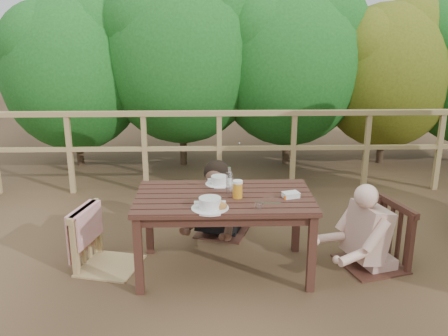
{
  "coord_description": "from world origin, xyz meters",
  "views": [
    {
      "loc": [
        -0.11,
        -3.8,
        2.09
      ],
      "look_at": [
        0.0,
        0.05,
        0.9
      ],
      "focal_mm": 39.8,
      "sensor_mm": 36.0,
      "label": 1
    }
  ],
  "objects_px": {
    "beer_glass": "(238,190)",
    "chair_far": "(222,188)",
    "butter_tub": "(291,196)",
    "soup_far": "(219,181)",
    "diner_right": "(380,198)",
    "soup_near": "(210,204)",
    "bottle": "(229,181)",
    "chair_right": "(375,209)",
    "bread_roll": "(219,206)",
    "chair_left": "(107,214)",
    "tumbler": "(259,206)",
    "table": "(224,234)",
    "woman": "(222,175)"
  },
  "relations": [
    {
      "from": "soup_near",
      "to": "butter_tub",
      "type": "distance_m",
      "value": 0.69
    },
    {
      "from": "butter_tub",
      "to": "chair_left",
      "type": "bearing_deg",
      "value": 157.34
    },
    {
      "from": "chair_far",
      "to": "butter_tub",
      "type": "distance_m",
      "value": 1.02
    },
    {
      "from": "chair_right",
      "to": "soup_near",
      "type": "relative_size",
      "value": 3.61
    },
    {
      "from": "table",
      "to": "chair_far",
      "type": "relative_size",
      "value": 1.53
    },
    {
      "from": "bottle",
      "to": "soup_near",
      "type": "bearing_deg",
      "value": -116.48
    },
    {
      "from": "chair_right",
      "to": "bottle",
      "type": "bearing_deg",
      "value": -105.86
    },
    {
      "from": "chair_far",
      "to": "chair_right",
      "type": "xyz_separation_m",
      "value": [
        1.28,
        -0.72,
        0.05
      ]
    },
    {
      "from": "bottle",
      "to": "diner_right",
      "type": "bearing_deg",
      "value": 0.44
    },
    {
      "from": "chair_left",
      "to": "beer_glass",
      "type": "bearing_deg",
      "value": -82.86
    },
    {
      "from": "chair_right",
      "to": "bread_roll",
      "type": "xyz_separation_m",
      "value": [
        -1.33,
        -0.34,
        0.18
      ]
    },
    {
      "from": "soup_far",
      "to": "bread_roll",
      "type": "bearing_deg",
      "value": -91.36
    },
    {
      "from": "soup_near",
      "to": "butter_tub",
      "type": "bearing_deg",
      "value": 18.11
    },
    {
      "from": "bread_roll",
      "to": "chair_left",
      "type": "bearing_deg",
      "value": 158.52
    },
    {
      "from": "soup_near",
      "to": "bread_roll",
      "type": "relative_size",
      "value": 2.38
    },
    {
      "from": "diner_right",
      "to": "woman",
      "type": "bearing_deg",
      "value": 44.23
    },
    {
      "from": "chair_left",
      "to": "tumbler",
      "type": "height_order",
      "value": "chair_left"
    },
    {
      "from": "woman",
      "to": "bottle",
      "type": "distance_m",
      "value": 0.77
    },
    {
      "from": "bottle",
      "to": "butter_tub",
      "type": "distance_m",
      "value": 0.51
    },
    {
      "from": "chair_right",
      "to": "butter_tub",
      "type": "distance_m",
      "value": 0.77
    },
    {
      "from": "diner_right",
      "to": "bottle",
      "type": "distance_m",
      "value": 1.28
    },
    {
      "from": "woman",
      "to": "soup_near",
      "type": "height_order",
      "value": "woman"
    },
    {
      "from": "chair_right",
      "to": "tumbler",
      "type": "distance_m",
      "value": 1.1
    },
    {
      "from": "woman",
      "to": "butter_tub",
      "type": "distance_m",
      "value": 1.01
    },
    {
      "from": "table",
      "to": "soup_far",
      "type": "bearing_deg",
      "value": 96.29
    },
    {
      "from": "chair_right",
      "to": "diner_right",
      "type": "distance_m",
      "value": 0.11
    },
    {
      "from": "chair_right",
      "to": "bread_roll",
      "type": "height_order",
      "value": "chair_right"
    },
    {
      "from": "table",
      "to": "soup_near",
      "type": "height_order",
      "value": "soup_near"
    },
    {
      "from": "diner_right",
      "to": "soup_far",
      "type": "xyz_separation_m",
      "value": [
        -1.34,
        0.24,
        0.09
      ]
    },
    {
      "from": "table",
      "to": "woman",
      "type": "relative_size",
      "value": 1.21
    },
    {
      "from": "chair_far",
      "to": "diner_right",
      "type": "distance_m",
      "value": 1.5
    },
    {
      "from": "chair_left",
      "to": "chair_right",
      "type": "xyz_separation_m",
      "value": [
        2.26,
        -0.03,
        0.02
      ]
    },
    {
      "from": "table",
      "to": "soup_far",
      "type": "distance_m",
      "value": 0.48
    },
    {
      "from": "table",
      "to": "chair_right",
      "type": "height_order",
      "value": "chair_right"
    },
    {
      "from": "chair_far",
      "to": "beer_glass",
      "type": "height_order",
      "value": "chair_far"
    },
    {
      "from": "woman",
      "to": "beer_glass",
      "type": "distance_m",
      "value": 0.87
    },
    {
      "from": "butter_tub",
      "to": "diner_right",
      "type": "bearing_deg",
      "value": -8.41
    },
    {
      "from": "chair_right",
      "to": "bread_roll",
      "type": "bearing_deg",
      "value": -91.98
    },
    {
      "from": "bottle",
      "to": "beer_glass",
      "type": "bearing_deg",
      "value": -58.44
    },
    {
      "from": "chair_left",
      "to": "bread_roll",
      "type": "xyz_separation_m",
      "value": [
        0.94,
        -0.37,
        0.21
      ]
    },
    {
      "from": "woman",
      "to": "bottle",
      "type": "relative_size",
      "value": 5.01
    },
    {
      "from": "chair_far",
      "to": "butter_tub",
      "type": "xyz_separation_m",
      "value": [
        0.53,
        -0.84,
        0.22
      ]
    },
    {
      "from": "table",
      "to": "soup_far",
      "type": "xyz_separation_m",
      "value": [
        -0.03,
        0.3,
        0.38
      ]
    },
    {
      "from": "soup_near",
      "to": "beer_glass",
      "type": "distance_m",
      "value": 0.31
    },
    {
      "from": "beer_glass",
      "to": "chair_far",
      "type": "bearing_deg",
      "value": 97.08
    },
    {
      "from": "table",
      "to": "bread_roll",
      "type": "distance_m",
      "value": 0.47
    },
    {
      "from": "chair_far",
      "to": "soup_far",
      "type": "xyz_separation_m",
      "value": [
        -0.04,
        -0.48,
        0.24
      ]
    },
    {
      "from": "table",
      "to": "soup_near",
      "type": "distance_m",
      "value": 0.49
    },
    {
      "from": "chair_right",
      "to": "soup_near",
      "type": "height_order",
      "value": "chair_right"
    },
    {
      "from": "chair_right",
      "to": "diner_right",
      "type": "relative_size",
      "value": 0.84
    }
  ]
}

